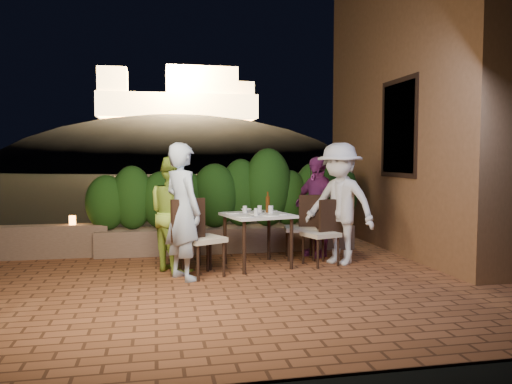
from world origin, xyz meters
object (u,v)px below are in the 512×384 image
object	(u,v)px
dining_table	(257,240)
chair_left_front	(203,237)
chair_right_front	(321,233)
diner_green	(174,214)
bowl	(246,210)
diner_white	(340,204)
diner_purple	(317,207)
diner_blue	(183,211)
chair_right_back	(300,227)
beer_bottle	(268,202)
parapet_lamp	(72,220)
chair_left_back	(193,236)

from	to	relation	value
dining_table	chair_left_front	distance (m)	0.92
chair_right_front	diner_green	distance (m)	2.10
bowl	chair_right_front	bearing A→B (deg)	-21.68
diner_white	diner_purple	bearing A→B (deg)	156.80
diner_blue	diner_green	world-z (taller)	diner_blue
chair_right_back	diner_white	distance (m)	0.74
diner_purple	diner_green	bearing A→B (deg)	-101.71
diner_blue	diner_white	world-z (taller)	diner_white
beer_bottle	diner_white	xyz separation A→B (m)	(1.03, -0.16, -0.03)
chair_right_front	diner_green	size ratio (longest dim) A/B	0.60
bowl	diner_green	bearing A→B (deg)	-161.91
parapet_lamp	chair_right_back	bearing A→B (deg)	-13.98
chair_right_back	diner_blue	size ratio (longest dim) A/B	0.57
beer_bottle	chair_left_back	xyz separation A→B (m)	(-1.07, -0.11, -0.44)
chair_left_front	chair_left_back	size ratio (longest dim) A/B	1.12
dining_table	chair_left_front	bearing A→B (deg)	-152.20
bowl	diner_green	world-z (taller)	diner_green
beer_bottle	diner_white	distance (m)	1.04
bowl	diner_purple	world-z (taller)	diner_purple
chair_left_back	diner_green	world-z (taller)	diner_green
beer_bottle	diner_purple	distance (m)	1.00
dining_table	chair_right_back	distance (m)	0.85
bowl	diner_white	size ratio (longest dim) A/B	0.09
beer_bottle	diner_green	bearing A→B (deg)	-173.76
chair_left_back	parapet_lamp	world-z (taller)	chair_left_back
diner_blue	parapet_lamp	bearing A→B (deg)	12.42
diner_blue	diner_green	bearing A→B (deg)	-18.34
dining_table	diner_purple	xyz separation A→B (m)	(1.06, 0.56, 0.40)
beer_bottle	diner_blue	bearing A→B (deg)	-152.72
bowl	parapet_lamp	xyz separation A→B (m)	(-2.57, 0.93, -0.20)
beer_bottle	diner_green	size ratio (longest dim) A/B	0.19
diner_white	chair_right_front	bearing A→B (deg)	-118.95
beer_bottle	chair_right_back	world-z (taller)	beer_bottle
diner_green	diner_white	distance (m)	2.37
diner_blue	bowl	bearing A→B (deg)	-78.70
chair_left_front	chair_right_front	bearing A→B (deg)	-15.13
chair_left_back	diner_purple	distance (m)	2.06
dining_table	chair_left_back	bearing A→B (deg)	179.63
diner_white	diner_purple	distance (m)	0.63
chair_left_back	diner_blue	bearing A→B (deg)	-128.66
dining_table	diner_green	size ratio (longest dim) A/B	0.55
beer_bottle	diner_white	world-z (taller)	diner_white
beer_bottle	diner_green	xyz separation A→B (m)	(-1.34, -0.15, -0.12)
chair_left_front	parapet_lamp	size ratio (longest dim) A/B	7.30
beer_bottle	bowl	bearing A→B (deg)	143.69
chair_left_back	diner_white	size ratio (longest dim) A/B	0.52
parapet_lamp	diner_blue	bearing A→B (deg)	-47.84
chair_left_front	diner_green	world-z (taller)	diner_green
diner_purple	chair_left_back	bearing A→B (deg)	-100.70
bowl	chair_left_front	size ratio (longest dim) A/B	0.15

